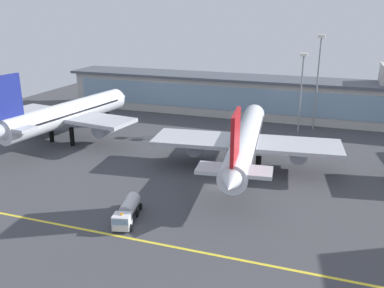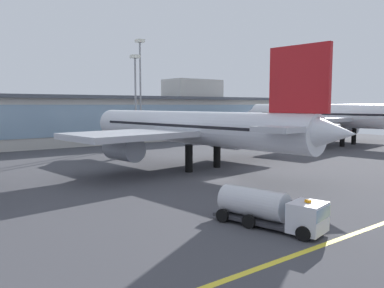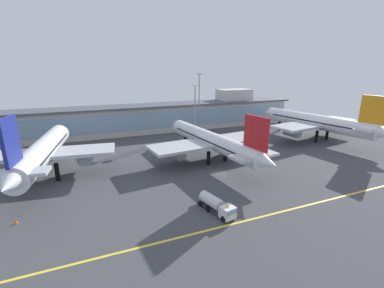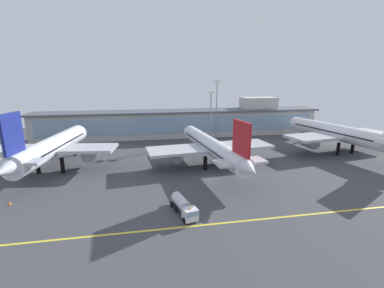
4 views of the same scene
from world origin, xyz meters
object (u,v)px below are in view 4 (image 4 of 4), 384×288
Objects in this scene: airliner_near_left at (53,147)px; safety_cone at (10,203)px; airliner_near_right at (211,146)px; apron_light_mast_centre at (211,109)px; apron_light_mast_west at (217,102)px; airliner_far_right at (339,133)px; service_truck_far at (184,207)px.

safety_cone is at bearing -179.26° from airliner_near_left.
airliner_near_right is 51.56m from safety_cone.
airliner_near_right is 2.50× the size of apron_light_mast_centre.
apron_light_mast_west reaches higher than safety_cone.
airliner_near_left is 2.32× the size of apron_light_mast_centre.
airliner_far_right is 48.09m from apron_light_mast_west.
airliner_near_right is 32.83m from apron_light_mast_centre.
service_truck_far is at bearing 149.05° from airliner_near_right.
service_truck_far is (32.90, -32.11, -5.37)m from airliner_near_left.
apron_light_mast_west reaches higher than airliner_far_right.
apron_light_mast_west is (23.97, 63.05, 14.79)m from service_truck_far.
apron_light_mast_centre is at bearing 40.87° from safety_cone.
airliner_near_left is at bearing -153.35° from apron_light_mast_centre.
airliner_far_right reaches higher than safety_cone.
apron_light_mast_west reaches higher than airliner_near_right.
apron_light_mast_west reaches higher than service_truck_far.
safety_cone is at bearing -139.13° from apron_light_mast_centre.
apron_light_mast_west is at bearing -24.60° from airliner_near_right.
apron_light_mast_centre is at bearing 147.71° from service_truck_far.
airliner_far_right is 48.32m from apron_light_mast_centre.
service_truck_far is at bearing -16.32° from safety_cone.
airliner_near_left is 5.15× the size of service_truck_far.
airliner_near_right is 38.38m from apron_light_mast_west.
safety_cone is (-96.92, -23.82, -6.51)m from airliner_far_right.
service_truck_far is at bearing 110.02° from airliner_far_right.
airliner_near_left is 0.93× the size of airliner_near_right.
service_truck_far is 0.45× the size of apron_light_mast_centre.
airliner_near_right is 71.52× the size of safety_cone.
airliner_near_left reaches higher than service_truck_far.
airliner_far_right is at bearing -30.89° from apron_light_mast_centre.
safety_cone is (-35.61, 10.43, -1.15)m from service_truck_far.
airliner_near_left is 65.43m from apron_light_mast_west.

